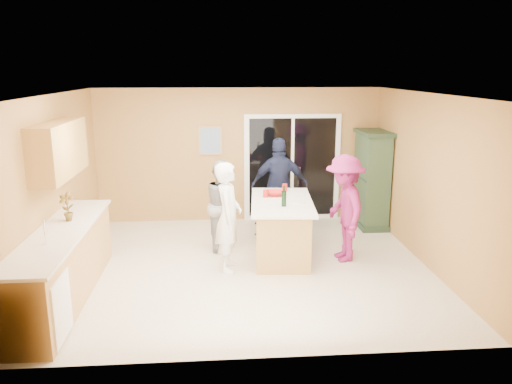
{
  "coord_description": "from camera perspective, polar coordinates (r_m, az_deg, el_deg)",
  "views": [
    {
      "loc": [
        -0.41,
        -7.13,
        2.94
      ],
      "look_at": [
        0.15,
        0.1,
        1.15
      ],
      "focal_mm": 35.0,
      "sensor_mm": 36.0,
      "label": 1
    }
  ],
  "objects": [
    {
      "name": "woman_grey",
      "position": [
        8.3,
        -3.71,
        -1.46
      ],
      "size": [
        0.59,
        0.74,
        1.5
      ],
      "primitive_type": "imported",
      "rotation": [
        0.0,
        0.0,
        1.55
      ],
      "color": "#ACACAF",
      "rests_on": "floor"
    },
    {
      "name": "white_plate",
      "position": [
        7.79,
        4.88,
        -1.15
      ],
      "size": [
        0.24,
        0.24,
        0.01
      ],
      "primitive_type": "cylinder",
      "rotation": [
        0.0,
        0.0,
        -0.29
      ],
      "color": "silver",
      "rests_on": "kitchen_island"
    },
    {
      "name": "tumbler_far",
      "position": [
        8.49,
        3.31,
        0.52
      ],
      "size": [
        0.1,
        0.1,
        0.12
      ],
      "primitive_type": "cylinder",
      "rotation": [
        0.0,
        0.0,
        0.22
      ],
      "color": "#B21713",
      "rests_on": "kitchen_island"
    },
    {
      "name": "tumbler_near",
      "position": [
        8.07,
        1.1,
        -0.18
      ],
      "size": [
        0.09,
        0.09,
        0.12
      ],
      "primitive_type": "cylinder",
      "rotation": [
        0.0,
        0.0,
        0.12
      ],
      "color": "#B21713",
      "rests_on": "kitchen_island"
    },
    {
      "name": "woman_navy",
      "position": [
        9.02,
        2.71,
        0.66
      ],
      "size": [
        1.04,
        0.44,
        1.76
      ],
      "primitive_type": "imported",
      "rotation": [
        0.0,
        0.0,
        3.13
      ],
      "color": "#171C34",
      "rests_on": "floor"
    },
    {
      "name": "wine_bottle",
      "position": [
        7.53,
        3.21,
        -0.73
      ],
      "size": [
        0.07,
        0.07,
        0.32
      ],
      "rotation": [
        0.0,
        0.0,
        -0.05
      ],
      "color": "black",
      "rests_on": "kitchen_island"
    },
    {
      "name": "serving_bowl",
      "position": [
        8.19,
        2.16,
        -0.12
      ],
      "size": [
        0.34,
        0.34,
        0.08
      ],
      "primitive_type": "imported",
      "rotation": [
        0.0,
        0.0,
        -0.08
      ],
      "color": "#B21713",
      "rests_on": "kitchen_island"
    },
    {
      "name": "sliding_door",
      "position": [
        9.89,
        4.15,
        2.82
      ],
      "size": [
        1.9,
        0.07,
        2.1
      ],
      "color": "white",
      "rests_on": "floor"
    },
    {
      "name": "framed_picture",
      "position": [
        9.7,
        -5.24,
        5.87
      ],
      "size": [
        0.46,
        0.04,
        0.56
      ],
      "color": "tan",
      "rests_on": "wall_back"
    },
    {
      "name": "upper_cabinets",
      "position": [
        7.34,
        -21.6,
        4.54
      ],
      "size": [
        0.35,
        1.6,
        0.75
      ],
      "primitive_type": "cube",
      "color": "tan",
      "rests_on": "wall_left"
    },
    {
      "name": "wall_right",
      "position": [
        7.97,
        19.04,
        1.22
      ],
      "size": [
        0.1,
        5.0,
        2.6
      ],
      "primitive_type": "cube",
      "color": "#E1AF5C",
      "rests_on": "ground"
    },
    {
      "name": "ceiling",
      "position": [
        7.15,
        -1.16,
        11.13
      ],
      "size": [
        5.5,
        5.0,
        0.1
      ],
      "primitive_type": "cube",
      "color": "white",
      "rests_on": "wall_back"
    },
    {
      "name": "left_cabinet_run",
      "position": [
        6.88,
        -21.56,
        -8.29
      ],
      "size": [
        0.65,
        3.05,
        1.24
      ],
      "color": "tan",
      "rests_on": "floor"
    },
    {
      "name": "wall_front",
      "position": [
        4.93,
        0.6,
        -5.58
      ],
      "size": [
        5.5,
        0.1,
        2.6
      ],
      "primitive_type": "cube",
      "color": "#E1AF5C",
      "rests_on": "ground"
    },
    {
      "name": "green_hutch",
      "position": [
        9.71,
        13.07,
        1.32
      ],
      "size": [
        0.53,
        1.0,
        1.83
      ],
      "color": "#233926",
      "rests_on": "floor"
    },
    {
      "name": "woman_white",
      "position": [
        7.38,
        -3.17,
        -2.88
      ],
      "size": [
        0.46,
        0.64,
        1.64
      ],
      "primitive_type": "imported",
      "rotation": [
        0.0,
        0.0,
        1.46
      ],
      "color": "white",
      "rests_on": "floor"
    },
    {
      "name": "wall_left",
      "position": [
        7.68,
        -22.05,
        0.51
      ],
      "size": [
        0.1,
        5.0,
        2.6
      ],
      "primitive_type": "cube",
      "color": "#E1AF5C",
      "rests_on": "ground"
    },
    {
      "name": "tulip_vase",
      "position": [
        7.19,
        -20.77,
        -1.57
      ],
      "size": [
        0.23,
        0.17,
        0.4
      ],
      "primitive_type": "imported",
      "rotation": [
        0.0,
        0.0,
        -0.14
      ],
      "color": "#9F250F",
      "rests_on": "left_cabinet_run"
    },
    {
      "name": "kitchen_island",
      "position": [
        8.01,
        2.93,
        -4.4
      ],
      "size": [
        1.09,
        1.83,
        0.92
      ],
      "rotation": [
        0.0,
        0.0,
        -0.08
      ],
      "color": "tan",
      "rests_on": "floor"
    },
    {
      "name": "woman_magenta",
      "position": [
        7.87,
        10.06,
        -1.84
      ],
      "size": [
        0.7,
        1.13,
        1.68
      ],
      "primitive_type": "imported",
      "rotation": [
        0.0,
        0.0,
        -1.5
      ],
      "color": "#821C52",
      "rests_on": "floor"
    },
    {
      "name": "wall_back",
      "position": [
        9.78,
        -1.97,
        4.21
      ],
      "size": [
        5.5,
        0.1,
        2.6
      ],
      "primitive_type": "cube",
      "color": "#E1AF5C",
      "rests_on": "ground"
    },
    {
      "name": "floor",
      "position": [
        7.73,
        -1.06,
        -8.51
      ],
      "size": [
        5.5,
        5.5,
        0.0
      ],
      "primitive_type": "plane",
      "color": "white",
      "rests_on": "ground"
    }
  ]
}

